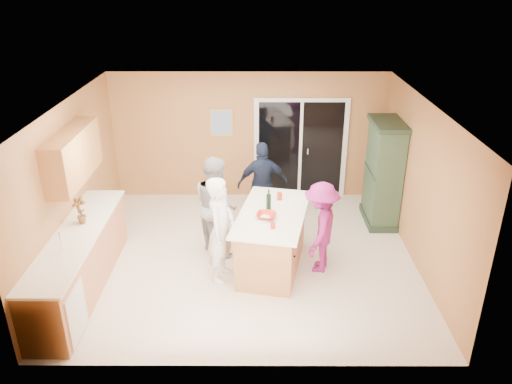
{
  "coord_description": "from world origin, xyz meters",
  "views": [
    {
      "loc": [
        0.17,
        -7.16,
        4.45
      ],
      "look_at": [
        0.15,
        0.1,
        1.15
      ],
      "focal_mm": 35.0,
      "sensor_mm": 36.0,
      "label": 1
    }
  ],
  "objects_px": {
    "green_hutch": "(383,174)",
    "woman_grey": "(216,205)",
    "woman_white": "(221,230)",
    "woman_magenta": "(321,228)",
    "woman_navy": "(263,184)",
    "kitchen_island": "(272,241)"
  },
  "relations": [
    {
      "from": "woman_white",
      "to": "woman_grey",
      "type": "distance_m",
      "value": 0.87
    },
    {
      "from": "green_hutch",
      "to": "woman_magenta",
      "type": "relative_size",
      "value": 1.32
    },
    {
      "from": "green_hutch",
      "to": "woman_navy",
      "type": "xyz_separation_m",
      "value": [
        -2.22,
        -0.1,
        -0.16
      ]
    },
    {
      "from": "green_hutch",
      "to": "woman_grey",
      "type": "xyz_separation_m",
      "value": [
        -3.01,
        -1.05,
        -0.12
      ]
    },
    {
      "from": "kitchen_island",
      "to": "woman_magenta",
      "type": "distance_m",
      "value": 0.81
    },
    {
      "from": "woman_white",
      "to": "woman_navy",
      "type": "height_order",
      "value": "woman_white"
    },
    {
      "from": "green_hutch",
      "to": "woman_magenta",
      "type": "xyz_separation_m",
      "value": [
        -1.33,
        -1.66,
        -0.21
      ]
    },
    {
      "from": "woman_white",
      "to": "woman_navy",
      "type": "xyz_separation_m",
      "value": [
        0.64,
        1.82,
        -0.04
      ]
    },
    {
      "from": "kitchen_island",
      "to": "woman_grey",
      "type": "relative_size",
      "value": 1.2
    },
    {
      "from": "green_hutch",
      "to": "woman_magenta",
      "type": "height_order",
      "value": "green_hutch"
    },
    {
      "from": "woman_white",
      "to": "woman_magenta",
      "type": "relative_size",
      "value": 1.13
    },
    {
      "from": "woman_magenta",
      "to": "kitchen_island",
      "type": "bearing_deg",
      "value": -76.89
    },
    {
      "from": "woman_white",
      "to": "woman_navy",
      "type": "distance_m",
      "value": 1.93
    },
    {
      "from": "green_hutch",
      "to": "woman_navy",
      "type": "bearing_deg",
      "value": -177.55
    },
    {
      "from": "woman_white",
      "to": "kitchen_island",
      "type": "bearing_deg",
      "value": -51.57
    },
    {
      "from": "kitchen_island",
      "to": "green_hutch",
      "type": "distance_m",
      "value": 2.67
    },
    {
      "from": "green_hutch",
      "to": "woman_grey",
      "type": "height_order",
      "value": "green_hutch"
    },
    {
      "from": "green_hutch",
      "to": "woman_white",
      "type": "height_order",
      "value": "green_hutch"
    },
    {
      "from": "woman_white",
      "to": "woman_magenta",
      "type": "height_order",
      "value": "woman_white"
    },
    {
      "from": "green_hutch",
      "to": "woman_white",
      "type": "distance_m",
      "value": 3.45
    },
    {
      "from": "woman_white",
      "to": "woman_navy",
      "type": "relative_size",
      "value": 1.05
    },
    {
      "from": "green_hutch",
      "to": "woman_magenta",
      "type": "distance_m",
      "value": 2.14
    }
  ]
}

